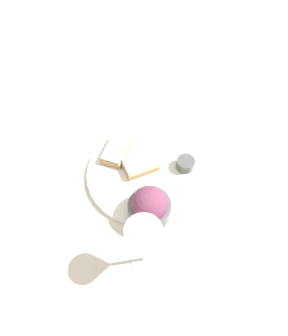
{
  "coord_description": "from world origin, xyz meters",
  "views": [
    {
      "loc": [
        -0.41,
        -0.23,
        0.75
      ],
      "look_at": [
        0.0,
        0.0,
        0.03
      ],
      "focal_mm": 35.0,
      "sensor_mm": 36.0,
      "label": 1
    }
  ],
  "objects_px": {
    "cheese_toast_near": "(140,165)",
    "wine_glass": "(143,239)",
    "cheese_toast_far": "(116,151)",
    "sauce_ramekin": "(186,163)",
    "salad_bowl": "(150,206)",
    "fork": "(120,103)"
  },
  "relations": [
    {
      "from": "cheese_toast_near",
      "to": "wine_glass",
      "type": "relative_size",
      "value": 0.61
    },
    {
      "from": "wine_glass",
      "to": "fork",
      "type": "bearing_deg",
      "value": 38.19
    },
    {
      "from": "salad_bowl",
      "to": "cheese_toast_near",
      "type": "relative_size",
      "value": 0.98
    },
    {
      "from": "cheese_toast_far",
      "to": "wine_glass",
      "type": "height_order",
      "value": "wine_glass"
    },
    {
      "from": "fork",
      "to": "salad_bowl",
      "type": "bearing_deg",
      "value": -137.36
    },
    {
      "from": "salad_bowl",
      "to": "sauce_ramekin",
      "type": "height_order",
      "value": "salad_bowl"
    },
    {
      "from": "wine_glass",
      "to": "fork",
      "type": "distance_m",
      "value": 0.51
    },
    {
      "from": "salad_bowl",
      "to": "cheese_toast_far",
      "type": "height_order",
      "value": "salad_bowl"
    },
    {
      "from": "cheese_toast_near",
      "to": "cheese_toast_far",
      "type": "bearing_deg",
      "value": 84.79
    },
    {
      "from": "cheese_toast_near",
      "to": "cheese_toast_far",
      "type": "xyz_separation_m",
      "value": [
        0.01,
        0.08,
        -0.0
      ]
    },
    {
      "from": "salad_bowl",
      "to": "fork",
      "type": "distance_m",
      "value": 0.4
    },
    {
      "from": "wine_glass",
      "to": "fork",
      "type": "xyz_separation_m",
      "value": [
        0.39,
        0.31,
        -0.12
      ]
    },
    {
      "from": "sauce_ramekin",
      "to": "fork",
      "type": "relative_size",
      "value": 0.3
    },
    {
      "from": "sauce_ramekin",
      "to": "fork",
      "type": "bearing_deg",
      "value": 66.57
    },
    {
      "from": "cheese_toast_far",
      "to": "sauce_ramekin",
      "type": "bearing_deg",
      "value": -73.36
    },
    {
      "from": "salad_bowl",
      "to": "wine_glass",
      "type": "bearing_deg",
      "value": -157.69
    },
    {
      "from": "salad_bowl",
      "to": "cheese_toast_near",
      "type": "distance_m",
      "value": 0.14
    },
    {
      "from": "salad_bowl",
      "to": "fork",
      "type": "bearing_deg",
      "value": 42.64
    },
    {
      "from": "salad_bowl",
      "to": "wine_glass",
      "type": "relative_size",
      "value": 0.6
    },
    {
      "from": "salad_bowl",
      "to": "cheese_toast_near",
      "type": "bearing_deg",
      "value": 39.61
    },
    {
      "from": "sauce_ramekin",
      "to": "wine_glass",
      "type": "xyz_separation_m",
      "value": [
        -0.27,
        -0.03,
        0.1
      ]
    },
    {
      "from": "sauce_ramekin",
      "to": "cheese_toast_far",
      "type": "bearing_deg",
      "value": 106.64
    }
  ]
}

